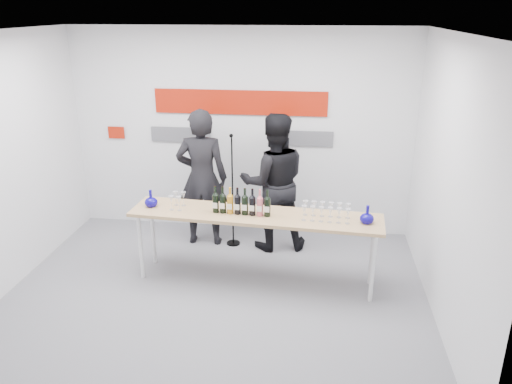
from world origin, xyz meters
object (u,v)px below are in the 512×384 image
mic_stand (233,212)px  tasting_table (255,219)px  presenter_left (202,178)px  presenter_right (274,183)px

mic_stand → tasting_table: bearing=-52.0°
tasting_table → presenter_left: (-0.88, 1.00, 0.14)m
presenter_left → presenter_right: size_ratio=1.02×
presenter_left → mic_stand: bearing=172.5°
tasting_table → presenter_right: (0.13, 0.99, 0.13)m
presenter_right → mic_stand: bearing=-11.1°
tasting_table → mic_stand: 1.13m
tasting_table → presenter_left: bearing=135.1°
presenter_left → presenter_right: (1.01, -0.01, -0.02)m
presenter_right → tasting_table: bearing=70.0°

